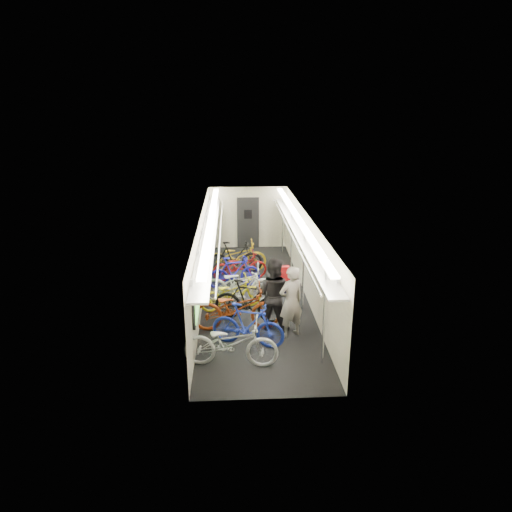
{
  "coord_description": "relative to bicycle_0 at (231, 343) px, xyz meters",
  "views": [
    {
      "loc": [
        -0.65,
        -12.35,
        5.23
      ],
      "look_at": [
        0.05,
        0.26,
        1.15
      ],
      "focal_mm": 32.0,
      "sensor_mm": 36.0,
      "label": 1
    }
  ],
  "objects": [
    {
      "name": "bicycle_4",
      "position": [
        0.02,
        2.9,
        -0.07
      ],
      "size": [
        1.84,
        1.09,
        0.92
      ],
      "primitive_type": "imported",
      "rotation": [
        0.0,
        0.0,
        1.87
      ],
      "color": "yellow",
      "rests_on": "ground"
    },
    {
      "name": "bicycle_7",
      "position": [
        0.13,
        4.48,
        -0.04
      ],
      "size": [
        1.71,
        0.83,
        0.99
      ],
      "primitive_type": "imported",
      "rotation": [
        0.0,
        0.0,
        1.81
      ],
      "color": "#1C1DAB",
      "rests_on": "ground"
    },
    {
      "name": "bicycle_9",
      "position": [
        0.15,
        5.73,
        0.02
      ],
      "size": [
        1.86,
        0.61,
        1.11
      ],
      "primitive_type": "imported",
      "rotation": [
        0.0,
        0.0,
        1.62
      ],
      "color": "black",
      "rests_on": "ground"
    },
    {
      "name": "passenger_near",
      "position": [
        1.44,
        1.28,
        0.35
      ],
      "size": [
        0.76,
        0.66,
        1.77
      ],
      "primitive_type": "imported",
      "rotation": [
        0.0,
        0.0,
        3.59
      ],
      "color": "gray",
      "rests_on": "ground"
    },
    {
      "name": "bicycle_0",
      "position": [
        0.0,
        0.0,
        0.0
      ],
      "size": [
        2.09,
        0.94,
        1.06
      ],
      "primitive_type": "imported",
      "rotation": [
        0.0,
        0.0,
        1.45
      ],
      "color": "#BABBBF",
      "rests_on": "ground"
    },
    {
      "name": "bicycle_3",
      "position": [
        0.48,
        2.14,
        0.03
      ],
      "size": [
        1.93,
        1.07,
        1.12
      ],
      "primitive_type": "imported",
      "rotation": [
        0.0,
        0.0,
        1.26
      ],
      "color": "black",
      "rests_on": "ground"
    },
    {
      "name": "bicycle_5",
      "position": [
        0.36,
        3.02,
        -0.05
      ],
      "size": [
        1.67,
        0.94,
        0.97
      ],
      "primitive_type": "imported",
      "rotation": [
        0.0,
        0.0,
        1.89
      ],
      "color": "silver",
      "rests_on": "ground"
    },
    {
      "name": "bicycle_8",
      "position": [
        0.3,
        5.14,
        -0.07
      ],
      "size": [
        1.83,
        0.92,
        0.92
      ],
      "primitive_type": "imported",
      "rotation": [
        0.0,
        0.0,
        1.75
      ],
      "color": "#9D1311",
      "rests_on": "ground"
    },
    {
      "name": "bicycle_10",
      "position": [
        0.22,
        5.94,
        -0.01
      ],
      "size": [
        2.03,
        0.83,
        1.04
      ],
      "primitive_type": "imported",
      "rotation": [
        0.0,
        0.0,
        1.64
      ],
      "color": "gold",
      "rests_on": "ground"
    },
    {
      "name": "bicycle_2",
      "position": [
        0.15,
        1.67,
        0.04
      ],
      "size": [
        2.19,
        0.8,
        1.14
      ],
      "primitive_type": "imported",
      "rotation": [
        0.0,
        0.0,
        1.59
      ],
      "color": "maroon",
      "rests_on": "ground"
    },
    {
      "name": "backpack",
      "position": [
        1.37,
        2.15,
        0.75
      ],
      "size": [
        0.29,
        0.2,
        0.38
      ],
      "primitive_type": "cube",
      "rotation": [
        0.0,
        0.0,
        0.23
      ],
      "color": "#A71014",
      "rests_on": "passenger_near"
    },
    {
      "name": "bicycle_6",
      "position": [
        0.24,
        3.42,
        0.0
      ],
      "size": [
        2.05,
        0.77,
        1.07
      ],
      "primitive_type": "imported",
      "rotation": [
        0.0,
        0.0,
        1.54
      ],
      "color": "#BDBCC1",
      "rests_on": "ground"
    },
    {
      "name": "bicycle_1",
      "position": [
        0.4,
        0.84,
        -0.01
      ],
      "size": [
        1.79,
        1.01,
        1.04
      ],
      "primitive_type": "imported",
      "rotation": [
        0.0,
        0.0,
        1.25
      ],
      "color": "#1C2EAA",
      "rests_on": "ground"
    },
    {
      "name": "train_car_shell",
      "position": [
        0.35,
        4.47,
        1.12
      ],
      "size": [
        10.0,
        10.0,
        10.0
      ],
      "color": "black",
      "rests_on": "ground"
    },
    {
      "name": "passenger_mid",
      "position": [
        1.04,
        1.67,
        0.39
      ],
      "size": [
        1.1,
        0.99,
        1.85
      ],
      "primitive_type": "imported",
      "rotation": [
        0.0,
        0.0,
        2.75
      ],
      "color": "black",
      "rests_on": "ground"
    }
  ]
}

